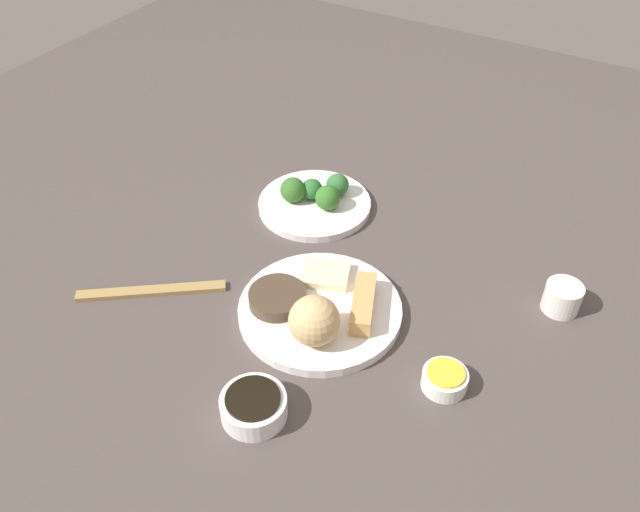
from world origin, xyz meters
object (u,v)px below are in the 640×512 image
main_plate (320,310)px  soy_sauce_bowl (254,407)px  broccoli_plate (315,204)px  teacup (562,298)px  chopsticks_pair (151,291)px  sauce_ramekin_hot_mustard (445,380)px

main_plate → soy_sauce_bowl: size_ratio=2.82×
broccoli_plate → teacup: (-0.47, 0.03, 0.02)m
broccoli_plate → soy_sauce_bowl: size_ratio=2.32×
soy_sauce_bowl → teacup: (-0.30, -0.41, 0.01)m
soy_sauce_bowl → teacup: 0.51m
soy_sauce_bowl → chopsticks_pair: soy_sauce_bowl is taller
soy_sauce_bowl → sauce_ramekin_hot_mustard: (-0.20, -0.17, -0.00)m
main_plate → broccoli_plate: 0.28m
broccoli_plate → teacup: bearing=176.2°
sauce_ramekin_hot_mustard → chopsticks_pair: 0.48m
chopsticks_pair → soy_sauce_bowl: bearing=158.5°
chopsticks_pair → sauce_ramekin_hot_mustard: bearing=-172.3°
main_plate → soy_sauce_bowl: soy_sauce_bowl is taller
main_plate → chopsticks_pair: 0.28m
main_plate → sauce_ramekin_hot_mustard: bearing=171.6°
sauce_ramekin_hot_mustard → chopsticks_pair: size_ratio=0.27×
main_plate → soy_sauce_bowl: 0.21m
main_plate → chopsticks_pair: size_ratio=1.07×
sauce_ramekin_hot_mustard → main_plate: bearing=-8.4°
broccoli_plate → chopsticks_pair: 0.35m
soy_sauce_bowl → teacup: teacup is taller
broccoli_plate → main_plate: bearing=122.6°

